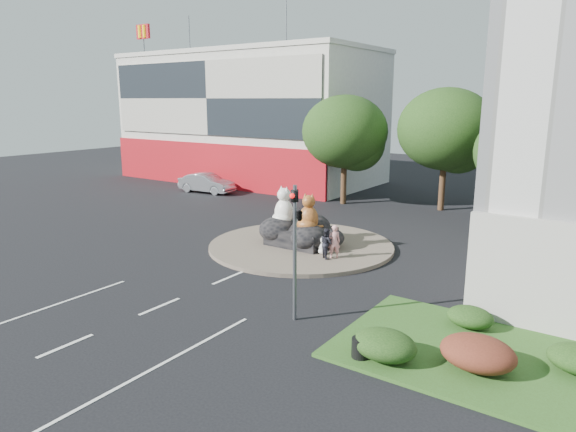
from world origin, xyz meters
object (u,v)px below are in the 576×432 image
(cat_white, at_px, (284,206))
(cat_tabby, at_px, (309,212))
(kitten_white, at_px, (323,245))
(pedestrian_dark, at_px, (327,243))
(parked_car, at_px, (207,183))
(kitten_calico, at_px, (271,235))
(pedestrian_pink, at_px, (334,242))
(litter_bin, at_px, (361,347))

(cat_white, relative_size, cat_tabby, 1.08)
(kitten_white, xyz_separation_m, pedestrian_dark, (0.50, -0.51, 0.31))
(pedestrian_dark, bearing_deg, parked_car, 5.71)
(cat_white, relative_size, kitten_calico, 2.16)
(kitten_calico, distance_m, pedestrian_dark, 3.81)
(pedestrian_pink, distance_m, pedestrian_dark, 0.38)
(kitten_calico, height_order, pedestrian_dark, pedestrian_dark)
(kitten_calico, relative_size, pedestrian_dark, 0.67)
(cat_tabby, relative_size, kitten_white, 2.26)
(kitten_white, height_order, litter_bin, kitten_white)
(pedestrian_pink, distance_m, litter_bin, 9.92)
(cat_white, height_order, pedestrian_dark, cat_white)
(kitten_calico, bearing_deg, parked_car, 160.82)
(kitten_calico, bearing_deg, pedestrian_dark, 8.82)
(pedestrian_dark, bearing_deg, pedestrian_pink, -108.07)
(kitten_white, bearing_deg, litter_bin, -79.41)
(kitten_calico, relative_size, kitten_white, 1.14)
(parked_car, bearing_deg, cat_tabby, -126.05)
(cat_white, distance_m, litter_bin, 13.41)
(litter_bin, bearing_deg, parked_car, 142.37)
(kitten_white, relative_size, pedestrian_dark, 0.59)
(cat_white, xyz_separation_m, litter_bin, (9.48, -9.31, -1.77))
(pedestrian_pink, height_order, litter_bin, pedestrian_pink)
(cat_white, bearing_deg, pedestrian_dark, -8.92)
(cat_tabby, xyz_separation_m, parked_car, (-16.73, 9.81, -1.27))
(parked_car, distance_m, litter_bin, 30.84)
(pedestrian_dark, distance_m, litter_bin, 9.91)
(cat_white, distance_m, parked_car, 17.77)
(cat_white, relative_size, pedestrian_dark, 1.45)
(cat_white, relative_size, parked_car, 0.43)
(kitten_white, height_order, pedestrian_dark, pedestrian_dark)
(cat_tabby, bearing_deg, parked_car, 143.25)
(kitten_calico, bearing_deg, cat_tabby, 33.04)
(kitten_calico, xyz_separation_m, pedestrian_dark, (3.77, -0.48, 0.25))
(cat_white, bearing_deg, litter_bin, -32.16)
(cat_tabby, height_order, pedestrian_pink, cat_tabby)
(kitten_calico, bearing_deg, kitten_white, 16.60)
(pedestrian_pink, relative_size, parked_car, 0.33)
(parked_car, bearing_deg, pedestrian_dark, -126.18)
(cat_white, xyz_separation_m, cat_tabby, (1.79, -0.29, -0.09))
(kitten_white, bearing_deg, kitten_calico, 153.83)
(cat_tabby, distance_m, pedestrian_dark, 2.38)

